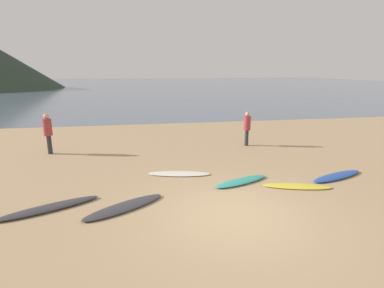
# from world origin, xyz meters

# --- Properties ---
(ground_plane) EXTENTS (120.00, 120.00, 0.20)m
(ground_plane) POSITION_xyz_m (0.00, 10.00, -0.10)
(ground_plane) COLOR tan
(ground_plane) RESTS_ON ground
(ocean_water) EXTENTS (140.00, 100.00, 0.01)m
(ocean_water) POSITION_xyz_m (0.00, 63.16, 0.00)
(ocean_water) COLOR slate
(ocean_water) RESTS_ON ground
(surfboard_0) EXTENTS (2.50, 1.51, 0.09)m
(surfboard_0) POSITION_xyz_m (-4.61, 1.13, 0.05)
(surfboard_0) COLOR #333338
(surfboard_0) RESTS_ON ground
(surfboard_1) EXTENTS (2.26, 1.71, 0.08)m
(surfboard_1) POSITION_xyz_m (-2.69, 0.86, 0.04)
(surfboard_1) COLOR #333338
(surfboard_1) RESTS_ON ground
(surfboard_2) EXTENTS (2.21, 0.96, 0.06)m
(surfboard_2) POSITION_xyz_m (-0.94, 3.16, 0.03)
(surfboard_2) COLOR silver
(surfboard_2) RESTS_ON ground
(surfboard_3) EXTENTS (2.06, 1.21, 0.10)m
(surfboard_3) POSITION_xyz_m (0.90, 2.06, 0.05)
(surfboard_3) COLOR teal
(surfboard_3) RESTS_ON ground
(surfboard_4) EXTENTS (2.13, 1.04, 0.06)m
(surfboard_4) POSITION_xyz_m (2.45, 1.39, 0.03)
(surfboard_4) COLOR yellow
(surfboard_4) RESTS_ON ground
(surfboard_5) EXTENTS (2.31, 1.23, 0.09)m
(surfboard_5) POSITION_xyz_m (4.22, 1.95, 0.05)
(surfboard_5) COLOR #1E479E
(surfboard_5) RESTS_ON ground
(person_0) EXTENTS (0.35, 0.35, 1.73)m
(person_0) POSITION_xyz_m (-6.01, 6.72, 1.02)
(person_0) COLOR #2D2D38
(person_0) RESTS_ON ground
(person_1) EXTENTS (0.32, 0.32, 1.60)m
(person_1) POSITION_xyz_m (2.73, 6.61, 0.94)
(person_1) COLOR #2D2D38
(person_1) RESTS_ON ground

